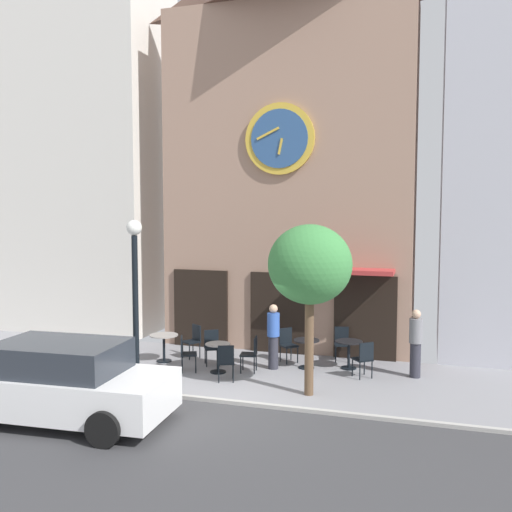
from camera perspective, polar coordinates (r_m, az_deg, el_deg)
name	(u,v)px	position (r m, az deg, el deg)	size (l,w,h in m)	color
ground_plane	(212,411)	(12.07, -4.40, -15.26)	(25.00, 10.01, 0.13)	gray
clock_building	(290,130)	(17.32, 3.44, 12.51)	(7.26, 3.53, 12.47)	#9E7A66
neighbor_building_left	(68,137)	(21.22, -18.34, 11.21)	(6.93, 3.28, 13.17)	silver
street_lamp	(135,301)	(13.65, -11.99, -4.41)	(0.36, 0.36, 3.85)	black
street_tree	(310,266)	(12.41, 5.41, -0.98)	(1.84, 1.66, 3.78)	brown
cafe_table_center	(164,342)	(15.66, -9.21, -8.48)	(0.76, 0.76, 0.73)	black
cafe_table_near_curb	(218,353)	(14.50, -3.84, -9.70)	(0.62, 0.62, 0.74)	black
cafe_table_center_left	(306,349)	(14.90, 5.08, -9.22)	(0.67, 0.67, 0.75)	black
cafe_table_rightmost	(349,349)	(15.00, 9.29, -9.19)	(0.70, 0.70, 0.72)	black
cafe_chair_facing_wall	(364,357)	(14.22, 10.78, -9.90)	(0.56, 0.56, 0.90)	black
cafe_chair_near_lamp	(212,344)	(15.26, -4.45, -8.82)	(0.54, 0.54, 0.90)	black
cafe_chair_right_end	(342,341)	(15.77, 8.59, -8.41)	(0.48, 0.48, 0.90)	black
cafe_chair_curbside	(287,342)	(15.48, 3.16, -8.62)	(0.57, 0.57, 0.90)	black
cafe_chair_under_awning	(186,351)	(14.64, -7.07, -9.43)	(0.53, 0.53, 0.90)	black
cafe_chair_facing_street	(194,338)	(15.98, -6.27, -8.21)	(0.55, 0.55, 0.90)	black
cafe_chair_mid_row	(226,360)	(13.73, -3.03, -10.36)	(0.52, 0.52, 0.90)	black
cafe_chair_near_tree	(252,351)	(14.48, -0.43, -9.55)	(0.46, 0.46, 0.90)	black
pedestrian_grey	(416,342)	(14.52, 15.71, -8.34)	(0.33, 0.33, 1.67)	#2D2D38
pedestrian_blue	(273,336)	(14.72, 1.75, -7.98)	(0.32, 0.32, 1.67)	#2D2D38
parked_car_white	(60,382)	(11.86, -19.01, -11.88)	(4.40, 2.22, 1.55)	white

